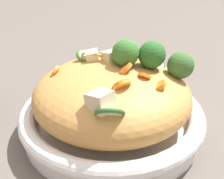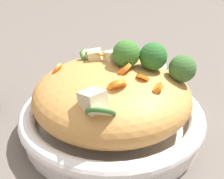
{
  "view_description": "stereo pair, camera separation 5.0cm",
  "coord_description": "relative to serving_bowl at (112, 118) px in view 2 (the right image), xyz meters",
  "views": [
    {
      "loc": [
        -0.4,
        0.19,
        0.32
      ],
      "look_at": [
        0.0,
        0.0,
        0.08
      ],
      "focal_mm": 49.04,
      "sensor_mm": 36.0,
      "label": 1
    },
    {
      "loc": [
        -0.42,
        0.14,
        0.32
      ],
      "look_at": [
        0.0,
        0.0,
        0.08
      ],
      "focal_mm": 49.04,
      "sensor_mm": 36.0,
      "label": 2
    }
  ],
  "objects": [
    {
      "name": "noodle_heap",
      "position": [
        0.0,
        0.0,
        0.05
      ],
      "size": [
        0.26,
        0.26,
        0.11
      ],
      "color": "#C38945",
      "rests_on": "serving_bowl"
    },
    {
      "name": "broccoli_florets",
      "position": [
        -0.02,
        -0.06,
        0.11
      ],
      "size": [
        0.1,
        0.14,
        0.08
      ],
      "color": "#95AF6E",
      "rests_on": "serving_bowl"
    },
    {
      "name": "ground_plane",
      "position": [
        0.0,
        0.0,
        -0.03
      ],
      "size": [
        3.0,
        3.0,
        0.0
      ],
      "primitive_type": "plane",
      "color": "#5B524B"
    },
    {
      "name": "chicken_chunks",
      "position": [
        -0.02,
        0.02,
        0.09
      ],
      "size": [
        0.16,
        0.1,
        0.04
      ],
      "color": "beige",
      "rests_on": "serving_bowl"
    },
    {
      "name": "carrot_coins",
      "position": [
        -0.03,
        0.0,
        0.09
      ],
      "size": [
        0.15,
        0.15,
        0.04
      ],
      "color": "orange",
      "rests_on": "serving_bowl"
    },
    {
      "name": "serving_bowl",
      "position": [
        0.0,
        0.0,
        0.0
      ],
      "size": [
        0.31,
        0.31,
        0.05
      ],
      "color": "white",
      "rests_on": "ground_plane"
    },
    {
      "name": "zucchini_slices",
      "position": [
        0.0,
        0.0,
        0.09
      ],
      "size": [
        0.21,
        0.18,
        0.04
      ],
      "color": "beige",
      "rests_on": "serving_bowl"
    }
  ]
}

